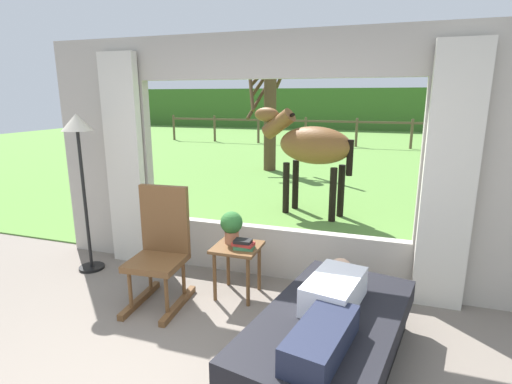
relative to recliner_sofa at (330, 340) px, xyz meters
name	(u,v)px	position (x,y,z in m)	size (l,w,h in m)	color
back_wall_with_window	(270,164)	(-0.85, 1.34, 1.03)	(5.20, 0.12, 2.55)	#ADA599
curtain_panel_left	(125,162)	(-2.54, 1.20, 0.98)	(0.44, 0.10, 2.40)	beige
curtain_panel_right	(449,182)	(0.84, 1.20, 0.98)	(0.44, 0.10, 2.40)	beige
outdoor_pasture_lawn	(353,150)	(-0.85, 12.24, -0.21)	(36.00, 21.68, 0.02)	#568438
distant_hill_ridge	(369,109)	(-0.85, 22.08, 0.98)	(36.00, 2.00, 2.40)	#3B6727
recliner_sofa	(330,340)	(0.00, 0.00, 0.00)	(1.21, 1.84, 0.42)	black
reclining_person	(331,305)	(0.00, -0.05, 0.30)	(0.45, 1.43, 0.22)	silver
rocking_chair	(161,248)	(-1.66, 0.47, 0.33)	(0.51, 0.71, 1.12)	brown
side_table	(237,255)	(-1.02, 0.79, 0.21)	(0.44, 0.44, 0.52)	brown
potted_plant	(232,225)	(-1.10, 0.85, 0.48)	(0.22, 0.22, 0.32)	#9E6042
book_stack	(244,244)	(-0.93, 0.74, 0.35)	(0.21, 0.15, 0.10)	#337247
floor_lamp_left	(79,146)	(-2.83, 0.84, 1.20)	(0.32, 0.32, 1.76)	black
horse	(310,146)	(-0.89, 3.74, 0.94)	(1.81, 0.89, 1.73)	brown
pasture_tree	(269,116)	(-2.67, 7.43, 1.22)	(1.36, 1.35, 3.22)	#4C3823
pasture_fence_line	(357,128)	(-0.85, 13.26, 0.53)	(16.10, 0.10, 1.10)	brown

